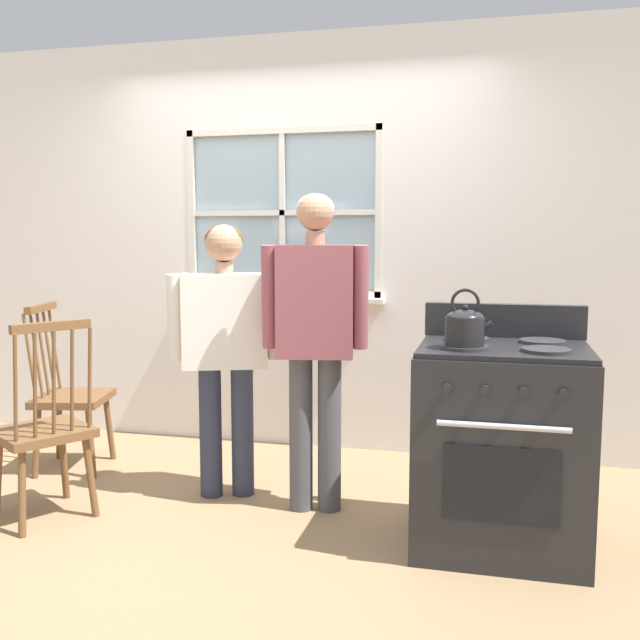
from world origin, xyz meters
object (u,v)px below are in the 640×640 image
object	(u,v)px
chair_by_window	(44,431)
person_elderly_left	(225,334)
chair_near_wall	(69,397)
potted_plant	(291,285)
stove	(501,444)
person_teen_center	(315,324)
kettle	(465,326)

from	to	relation	value
chair_by_window	person_elderly_left	size ratio (longest dim) A/B	0.69
chair_near_wall	potted_plant	xyz separation A→B (m)	(1.18, 0.75, 0.64)
stove	person_teen_center	bearing A→B (deg)	166.79
chair_near_wall	potted_plant	bearing A→B (deg)	-70.32
kettle	potted_plant	bearing A→B (deg)	130.64
kettle	person_teen_center	bearing A→B (deg)	155.23
chair_near_wall	person_teen_center	world-z (taller)	person_teen_center
stove	chair_near_wall	bearing A→B (deg)	168.91
chair_near_wall	kettle	world-z (taller)	kettle
person_elderly_left	person_teen_center	world-z (taller)	person_teen_center
stove	kettle	distance (m)	0.59
person_elderly_left	stove	bearing A→B (deg)	-31.72
chair_by_window	person_elderly_left	world-z (taller)	person_elderly_left
kettle	potted_plant	distance (m)	1.81
chair_by_window	person_elderly_left	xyz separation A→B (m)	(0.76, 0.52, 0.45)
chair_near_wall	person_elderly_left	bearing A→B (deg)	-112.64
chair_near_wall	kettle	distance (m)	2.51
potted_plant	stove	bearing A→B (deg)	-42.67
person_elderly_left	person_teen_center	size ratio (longest dim) A/B	0.91
chair_by_window	person_teen_center	distance (m)	1.45
person_teen_center	kettle	size ratio (longest dim) A/B	6.56
kettle	potted_plant	world-z (taller)	potted_plant
person_elderly_left	kettle	world-z (taller)	person_elderly_left
person_elderly_left	person_teen_center	distance (m)	0.53
chair_near_wall	person_elderly_left	xyz separation A→B (m)	(1.09, -0.19, 0.45)
stove	kettle	size ratio (longest dim) A/B	4.39
chair_near_wall	stove	size ratio (longest dim) A/B	0.93
chair_near_wall	person_elderly_left	distance (m)	1.19
person_teen_center	stove	size ratio (longest dim) A/B	1.49
person_teen_center	chair_near_wall	bearing A→B (deg)	159.45
chair_by_window	person_teen_center	size ratio (longest dim) A/B	0.62
stove	person_elderly_left	bearing A→B (deg)	168.17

